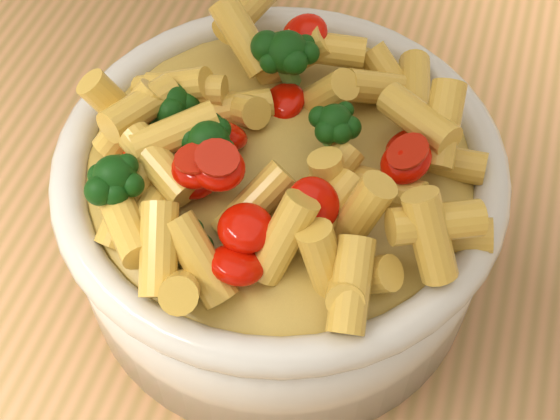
% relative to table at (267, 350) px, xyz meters
% --- Properties ---
extents(table, '(1.20, 0.80, 0.90)m').
position_rel_table_xyz_m(table, '(0.00, 0.00, 0.00)').
color(table, tan).
rests_on(table, ground).
extents(serving_bowl, '(0.26, 0.26, 0.11)m').
position_rel_table_xyz_m(serving_bowl, '(0.00, 0.02, 0.16)').
color(serving_bowl, silver).
rests_on(serving_bowl, table).
extents(pasta_salad, '(0.21, 0.21, 0.05)m').
position_rel_table_xyz_m(pasta_salad, '(0.00, 0.02, 0.23)').
color(pasta_salad, '#F9BE4E').
rests_on(pasta_salad, serving_bowl).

